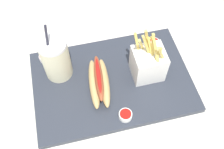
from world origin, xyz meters
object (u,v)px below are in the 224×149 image
Objects in this scene: fries_basket at (148,63)px; ketchup_cup_1 at (44,58)px; ketchup_cup_2 at (154,43)px; hot_dog_1 at (99,82)px; soda_cup at (56,59)px; ketchup_cup_3 at (125,115)px.

fries_basket reaches higher than ketchup_cup_1.
hot_dog_1 is at bearing 28.62° from ketchup_cup_2.
fries_basket is 4.99× the size of ketchup_cup_2.
hot_dog_1 reaches higher than ketchup_cup_2.
hot_dog_1 reaches higher than ketchup_cup_1.
soda_cup is 0.09m from ketchup_cup_1.
fries_basket is 0.17m from ketchup_cup_3.
fries_basket is at bearing 60.09° from ketchup_cup_2.
hot_dog_1 is 0.20m from ketchup_cup_1.
hot_dog_1 is (-0.11, 0.08, -0.05)m from soda_cup.
ketchup_cup_2 is at bearing -151.38° from hot_dog_1.
soda_cup is 1.15× the size of fries_basket.
fries_basket is at bearing -174.74° from hot_dog_1.
soda_cup is at bearing -35.53° from hot_dog_1.
ketchup_cup_2 is (-0.21, -0.12, -0.02)m from hot_dog_1.
ketchup_cup_1 is 0.36m from ketchup_cup_2.
hot_dog_1 reaches higher than ketchup_cup_3.
ketchup_cup_3 is (-0.05, 0.12, -0.01)m from hot_dog_1.
ketchup_cup_3 is (-0.16, 0.19, -0.06)m from soda_cup.
fries_basket is at bearing -128.38° from ketchup_cup_3.
ketchup_cup_1 is (0.04, -0.06, -0.06)m from soda_cup.
ketchup_cup_1 is 0.32m from ketchup_cup_3.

